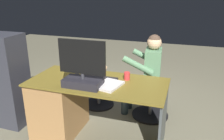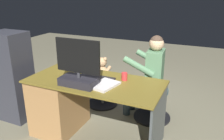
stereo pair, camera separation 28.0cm
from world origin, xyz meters
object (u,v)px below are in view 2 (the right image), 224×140
Objects in this scene: visitor_chair at (153,101)px; person at (149,71)px; keyboard at (96,78)px; tv_remote at (70,76)px; office_chair_teddy at (102,89)px; cup at (124,76)px; monitor at (78,71)px; desk at (66,101)px; teddy_bear at (102,68)px; computer_mouse at (75,74)px.

person is (0.08, -0.01, 0.42)m from visitor_chair.
keyboard reaches higher than visitor_chair.
tv_remote is 0.33× the size of office_chair_teddy.
office_chair_teddy is at bearing -68.13° from keyboard.
cup is 0.57m from person.
keyboard is 0.37× the size of person.
tv_remote is at bearing 40.44° from visitor_chair.
cup is (-0.38, -0.33, -0.11)m from monitor.
desk is at bearing 8.94° from keyboard.
monitor is at bearing 102.09° from teddy_bear.
monitor reaches higher than desk.
monitor reaches higher than teddy_bear.
monitor is 5.82× the size of cup.
teddy_bear reaches higher than desk.
office_chair_teddy is at bearing -5.33° from visitor_chair.
person is at bearing 173.84° from teddy_bear.
visitor_chair is at bearing -141.17° from computer_mouse.
keyboard is 0.79m from teddy_bear.
computer_mouse reaches higher than keyboard.
monitor reaches higher than person.
teddy_bear is at bearing -77.91° from monitor.
visitor_chair is (-0.21, -0.54, -0.52)m from cup.
tv_remote is (0.23, -0.17, -0.14)m from monitor.
cup is at bearing 133.09° from teddy_bear.
keyboard is 0.28m from computer_mouse.
computer_mouse is at bearing 90.56° from teddy_bear.
computer_mouse is (0.20, -0.23, -0.13)m from monitor.
tv_remote is at bearing 14.11° from cup.
cup is (-0.70, -0.16, 0.38)m from desk.
tv_remote is at bearing -37.10° from monitor.
desk is 3.02× the size of monitor.
keyboard is at bearing -171.06° from desk.
monitor reaches higher than computer_mouse.
monitor is 0.32m from tv_remote.
desk is at bearing -17.59° from tv_remote.
teddy_bear reaches higher than visitor_chair.
keyboard is 4.88× the size of cup.
tv_remote reaches higher than office_chair_teddy.
person reaches higher than cup.
monitor is at bearing 151.70° from desk.
keyboard is 0.90m from office_chair_teddy.
office_chair_teddy is at bearing -46.42° from cup.
monitor is 0.52m from cup.
cup is (-0.30, -0.09, 0.03)m from keyboard.
cup is at bearing -139.71° from monitor.
teddy_bear is (0.01, -0.72, -0.15)m from computer_mouse.
computer_mouse is 0.08× the size of person.
computer_mouse is at bearing -151.78° from desk.
desk is at bearing -28.30° from monitor.
desk is at bearing 37.58° from visitor_chair.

